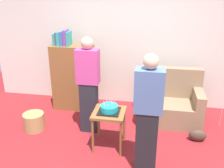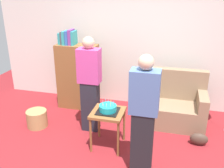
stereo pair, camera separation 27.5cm
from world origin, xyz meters
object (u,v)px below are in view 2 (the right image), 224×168
couch (174,105)px  bookshelf (78,75)px  birthday_cake (108,109)px  handbag (199,139)px  person_holding_cake (143,116)px  wicker_basket (37,119)px  person_blowing_candles (90,85)px  side_table (108,117)px

couch → bookshelf: bookshelf is taller
birthday_cake → handbag: size_ratio=1.14×
person_holding_cake → wicker_basket: (-1.96, 0.68, -0.68)m
person_blowing_candles → wicker_basket: bearing=-171.9°
bookshelf → person_blowing_candles: bearing=-55.8°
birthday_cake → person_blowing_candles: bearing=135.6°
birthday_cake → handbag: 1.54m
couch → birthday_cake: size_ratio=3.44×
birthday_cake → person_blowing_candles: 0.62m
birthday_cake → couch: bearing=46.5°
side_table → person_holding_cake: bearing=-36.0°
couch → wicker_basket: bearing=-162.2°
couch → handbag: bearing=-55.7°
wicker_basket → birthday_cake: bearing=-10.5°
person_blowing_candles → person_holding_cake: same height
couch → birthday_cake: 1.42m
side_table → wicker_basket: (-1.38, 0.26, -0.36)m
couch → handbag: 0.80m
person_blowing_candles → person_holding_cake: 1.30m
side_table → bookshelf: bearing=128.6°
side_table → person_blowing_candles: size_ratio=0.37×
person_holding_cake → handbag: person_holding_cake is taller
bookshelf → side_table: bookshelf is taller
bookshelf → wicker_basket: bookshelf is taller
couch → handbag: size_ratio=3.93×
bookshelf → wicker_basket: 1.16m
person_blowing_candles → birthday_cake: bearing=-45.5°
person_holding_cake → handbag: size_ratio=5.82×
person_blowing_candles → handbag: (1.80, -0.03, -0.73)m
wicker_basket → handbag: (2.77, 0.13, -0.05)m
side_table → wicker_basket: side_table is taller
bookshelf → person_holding_cake: bearing=-46.5°
birthday_cake → person_holding_cake: size_ratio=0.20×
couch → person_holding_cake: size_ratio=0.67×
person_holding_cake → bookshelf: bearing=-19.8°
wicker_basket → handbag: 2.77m
couch → birthday_cake: bearing=-133.5°
birthday_cake → handbag: bearing=15.4°
bookshelf → wicker_basket: bearing=-114.5°
side_table → person_blowing_candles: 0.67m
person_blowing_candles → handbag: size_ratio=5.82×
birthday_cake → person_blowing_candles: person_blowing_candles is taller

